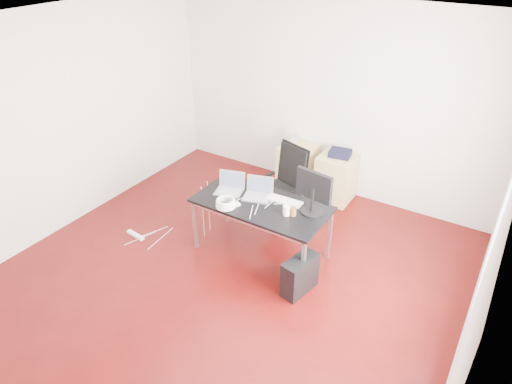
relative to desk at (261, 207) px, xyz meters
The scene contains 18 objects.
room_shell 0.90m from the desk, 95.36° to the right, with size 5.00×5.00×5.00m.
desk is the anchor object (origin of this frame).
office_chair 0.79m from the desk, 98.51° to the left, with size 0.60×0.62×1.08m.
filing_cabinet_left 1.77m from the desk, 102.84° to the left, with size 0.50×0.50×0.70m, color tan.
filing_cabinet_right 1.74m from the desk, 81.70° to the left, with size 0.50×0.50×0.70m, color tan.
pc_tower 0.92m from the desk, 26.37° to the right, with size 0.20×0.45×0.44m, color black.
wastebasket 1.45m from the desk, 84.97° to the left, with size 0.24×0.24×0.28m, color black.
power_strip 1.82m from the desk, 159.54° to the right, with size 0.30×0.06×0.04m, color white.
laptop_left 0.49m from the desk, behind, with size 0.39×0.34×0.23m.
laptop_right 0.19m from the desk, 137.25° to the left, with size 0.39×0.34×0.23m.
monitor 0.69m from the desk, 15.32° to the left, with size 0.45×0.26×0.51m.
keyboard 0.28m from the desk, 40.69° to the left, with size 0.44×0.14×0.02m, color white.
cup_white 0.39m from the desk, ahead, with size 0.08×0.08×0.12m, color white.
cup_brown 0.44m from the desk, ahead, with size 0.08×0.08×0.10m, color brown.
cable_coil 0.44m from the desk, 136.79° to the right, with size 0.24×0.24×0.11m.
power_adapter 0.30m from the desk, 139.92° to the right, with size 0.07×0.07×0.03m, color white.
speaker 1.78m from the desk, 105.38° to the left, with size 0.09×0.08×0.18m, color #9E9E9E.
navy_garment 1.74m from the desk, 81.24° to the left, with size 0.30×0.24×0.09m, color black.
Camera 1 is at (2.45, -3.36, 3.60)m, focal length 32.00 mm.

